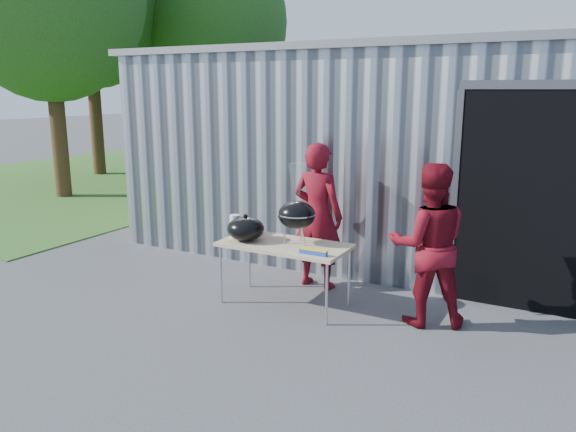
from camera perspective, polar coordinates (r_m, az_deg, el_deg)
The scene contains 12 objects.
ground at distance 6.56m, azimuth -5.72°, elevation -9.73°, with size 80.00×80.00×0.00m, color #434345.
building at distance 9.95m, azimuth 13.77°, elevation 6.86°, with size 8.20×6.20×3.10m.
grass_patch at distance 16.78m, azimuth -19.85°, elevation 3.49°, with size 10.00×12.00×0.02m, color #2D591E.
tree_far at distance 17.26m, azimuth -7.25°, elevation 18.95°, with size 4.06×4.06×6.73m.
folding_table at distance 6.53m, azimuth -0.35°, elevation -3.14°, with size 1.50×0.75×0.75m.
kettle_grill at distance 6.44m, azimuth 0.89°, elevation 0.83°, with size 0.44×0.44×0.94m.
grill_lid at distance 6.64m, azimuth -4.32°, elevation -1.29°, with size 0.44×0.44×0.32m.
paper_towels at distance 6.78m, azimuth -5.41°, elevation -1.04°, with size 0.12×0.12×0.28m, color white.
white_tub at distance 6.97m, azimuth -3.43°, elevation -1.39°, with size 0.20×0.15×0.10m, color white.
foil_box at distance 6.08m, azimuth 2.60°, elevation -3.68°, with size 0.32×0.06×0.06m.
person_cook at distance 7.12m, azimuth 3.03°, elevation 0.01°, with size 0.68×0.45×1.86m, color maroon.
person_bystander at distance 6.17m, azimuth 14.09°, elevation -2.87°, with size 0.86×0.67×1.76m, color maroon.
Camera 1 is at (3.44, -4.99, 2.50)m, focal length 35.00 mm.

